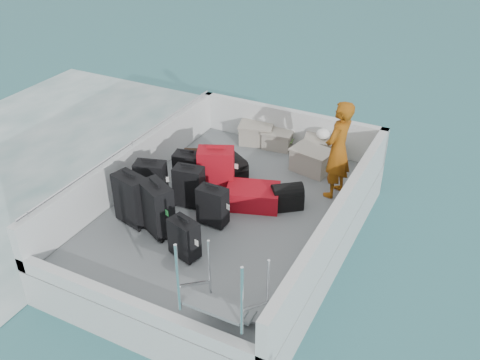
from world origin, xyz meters
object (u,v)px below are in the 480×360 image
object	(u,v)px
crate_2	(322,149)
suitcase_4	(189,187)
suitcase_0	(132,200)
suitcase_5	(216,171)
crate_0	(256,134)
suitcase_7	(213,206)
suitcase_3	(157,209)
crate_3	(311,161)
passenger	(338,150)
crate_1	(277,140)
suitcase_2	(188,171)
suitcase_8	(253,196)
suitcase_6	(184,239)
suitcase_1	(151,182)

from	to	relation	value
crate_2	suitcase_4	bearing A→B (deg)	-119.23
suitcase_4	suitcase_0	bearing A→B (deg)	-132.48
suitcase_5	crate_0	bearing A→B (deg)	70.72
suitcase_5	suitcase_7	bearing A→B (deg)	-88.84
suitcase_3	crate_2	bearing A→B (deg)	93.72
crate_3	passenger	bearing A→B (deg)	-41.62
suitcase_5	crate_1	size ratio (longest dim) A/B	1.51
suitcase_0	suitcase_4	world-z (taller)	suitcase_0
suitcase_3	crate_3	world-z (taller)	suitcase_3
crate_3	suitcase_2	bearing A→B (deg)	-138.01
crate_0	suitcase_4	bearing A→B (deg)	-90.45
crate_0	crate_3	bearing A→B (deg)	-21.51
suitcase_0	crate_2	size ratio (longest dim) A/B	1.31
suitcase_8	suitcase_7	bearing A→B (deg)	137.48
suitcase_0	suitcase_6	bearing A→B (deg)	-2.49
suitcase_5	suitcase_1	bearing A→B (deg)	-162.16
crate_1	passenger	size ratio (longest dim) A/B	0.32
suitcase_2	suitcase_5	xyz separation A→B (m)	(0.46, 0.10, 0.07)
suitcase_0	crate_1	size ratio (longest dim) A/B	1.54
suitcase_6	crate_0	bearing A→B (deg)	116.23
suitcase_5	crate_3	xyz separation A→B (m)	(1.12, 1.33, -0.20)
suitcase_5	suitcase_3	bearing A→B (deg)	-124.51
suitcase_8	crate_3	distance (m)	1.47
crate_1	crate_2	size ratio (longest dim) A/B	0.85
crate_0	suitcase_5	bearing A→B (deg)	-84.70
suitcase_5	suitcase_8	distance (m)	0.73
suitcase_2	crate_1	world-z (taller)	suitcase_2
crate_1	suitcase_3	bearing A→B (deg)	-98.93
suitcase_3	crate_3	bearing A→B (deg)	89.89
suitcase_2	suitcase_6	distance (m)	1.74
suitcase_6	crate_3	world-z (taller)	suitcase_6
suitcase_3	suitcase_4	world-z (taller)	suitcase_3
suitcase_1	passenger	bearing A→B (deg)	14.61
suitcase_1	suitcase_6	xyz separation A→B (m)	(1.16, -0.91, -0.06)
crate_2	suitcase_5	bearing A→B (deg)	-121.47
suitcase_8	crate_0	xyz separation A→B (m)	(-0.86, 1.91, 0.02)
suitcase_4	suitcase_5	xyz separation A→B (m)	(0.19, 0.51, 0.06)
crate_1	suitcase_8	bearing A→B (deg)	-77.55
crate_3	suitcase_3	bearing A→B (deg)	-117.13
suitcase_2	suitcase_7	distance (m)	1.08
suitcase_4	suitcase_8	xyz separation A→B (m)	(0.88, 0.44, -0.17)
suitcase_6	suitcase_4	bearing A→B (deg)	135.33
suitcase_0	suitcase_8	size ratio (longest dim) A/B	0.98
suitcase_2	suitcase_6	bearing A→B (deg)	-71.64
suitcase_0	suitcase_3	world-z (taller)	same
suitcase_0	suitcase_5	xyz separation A→B (m)	(0.69, 1.28, -0.01)
suitcase_7	crate_3	size ratio (longest dim) A/B	0.95
suitcase_1	crate_3	size ratio (longest dim) A/B	1.09
suitcase_0	passenger	world-z (taller)	passenger
crate_2	passenger	distance (m)	1.33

